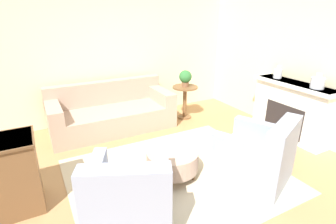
# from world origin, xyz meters

# --- Properties ---
(ground_plane) EXTENTS (16.00, 16.00, 0.00)m
(ground_plane) POSITION_xyz_m (0.00, 0.00, 0.00)
(ground_plane) COLOR #AD7F51
(wall_back) EXTENTS (9.19, 0.12, 2.80)m
(wall_back) POSITION_xyz_m (0.00, 2.65, 1.40)
(wall_back) COLOR beige
(wall_back) RESTS_ON ground_plane
(wall_right) EXTENTS (0.12, 9.24, 2.80)m
(wall_right) POSITION_xyz_m (2.68, 0.00, 1.40)
(wall_right) COLOR beige
(wall_right) RESTS_ON ground_plane
(rug) EXTENTS (2.84, 2.40, 0.01)m
(rug) POSITION_xyz_m (0.00, 0.00, 0.01)
(rug) COLOR beige
(rug) RESTS_ON ground_plane
(couch) EXTENTS (2.30, 0.99, 0.88)m
(couch) POSITION_xyz_m (-0.31, 2.02, 0.31)
(couch) COLOR tan
(couch) RESTS_ON ground_plane
(armchair_left) EXTENTS (1.10, 1.12, 0.90)m
(armchair_left) POSITION_xyz_m (-0.90, -0.57, 0.35)
(armchair_left) COLOR #8E99B2
(armchair_left) RESTS_ON rug
(armchair_right) EXTENTS (1.10, 1.12, 0.90)m
(armchair_right) POSITION_xyz_m (0.90, -0.57, 0.35)
(armchair_right) COLOR #8E99B2
(armchair_right) RESTS_ON rug
(ottoman_table) EXTENTS (0.71, 0.71, 0.38)m
(ottoman_table) POSITION_xyz_m (-0.06, 0.03, 0.26)
(ottoman_table) COLOR tan
(ottoman_table) RESTS_ON rug
(side_table) EXTENTS (0.53, 0.53, 0.70)m
(side_table) POSITION_xyz_m (1.23, 1.82, 0.47)
(side_table) COLOR brown
(side_table) RESTS_ON ground_plane
(fireplace) EXTENTS (0.44, 1.51, 1.01)m
(fireplace) POSITION_xyz_m (2.44, 0.15, 0.53)
(fireplace) COLOR white
(fireplace) RESTS_ON ground_plane
(vase_mantel_near) EXTENTS (0.15, 0.15, 0.23)m
(vase_mantel_near) POSITION_xyz_m (2.42, 0.54, 1.11)
(vase_mantel_near) COLOR silver
(vase_mantel_near) RESTS_ON fireplace
(vase_mantel_far) EXTENTS (0.21, 0.21, 0.24)m
(vase_mantel_far) POSITION_xyz_m (2.42, -0.23, 1.11)
(vase_mantel_far) COLOR silver
(vase_mantel_far) RESTS_ON fireplace
(potted_plant_on_side_table) EXTENTS (0.26, 0.26, 0.34)m
(potted_plant_on_side_table) POSITION_xyz_m (1.23, 1.82, 0.89)
(potted_plant_on_side_table) COLOR brown
(potted_plant_on_side_table) RESTS_ON side_table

